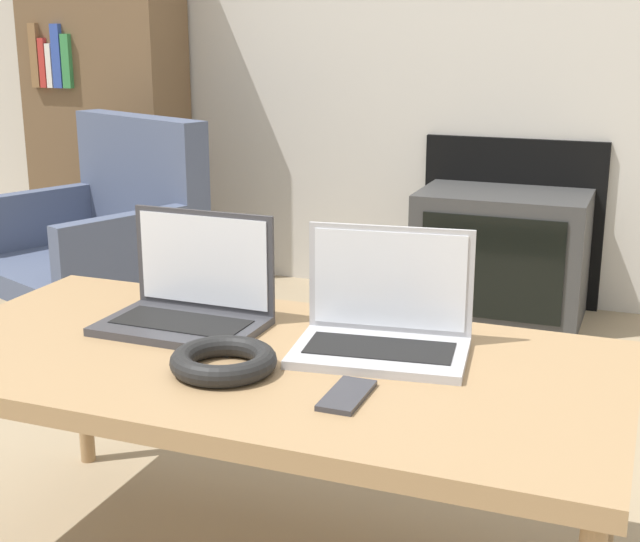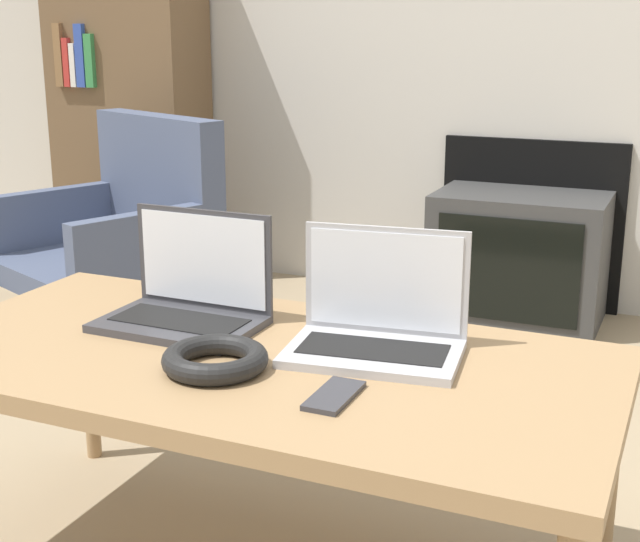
# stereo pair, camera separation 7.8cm
# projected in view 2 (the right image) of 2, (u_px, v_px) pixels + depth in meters

# --- Properties ---
(table) EXTENTS (1.30, 0.65, 0.46)m
(table) POSITION_uv_depth(u_px,v_px,m) (254.00, 372.00, 1.63)
(table) COLOR #9E7A51
(table) RESTS_ON ground_plane
(laptop_left) EXTENTS (0.31, 0.21, 0.22)m
(laptop_left) POSITION_uv_depth(u_px,v_px,m) (189.00, 298.00, 1.78)
(laptop_left) COLOR #38383D
(laptop_left) RESTS_ON table
(laptop_right) EXTENTS (0.34, 0.25, 0.22)m
(laptop_right) POSITION_uv_depth(u_px,v_px,m) (378.00, 325.00, 1.63)
(laptop_right) COLOR #B2B2B7
(laptop_right) RESTS_ON table
(headphones) EXTENTS (0.19, 0.19, 0.04)m
(headphones) POSITION_uv_depth(u_px,v_px,m) (215.00, 359.00, 1.54)
(headphones) COLOR black
(headphones) RESTS_ON table
(phone) EXTENTS (0.06, 0.13, 0.01)m
(phone) POSITION_uv_depth(u_px,v_px,m) (334.00, 395.00, 1.43)
(phone) COLOR #333338
(phone) RESTS_ON table
(tv) EXTENTS (0.60, 0.39, 0.47)m
(tv) POSITION_uv_depth(u_px,v_px,m) (518.00, 257.00, 3.21)
(tv) COLOR #383838
(tv) RESTS_ON ground_plane
(armchair) EXTENTS (0.83, 0.81, 0.74)m
(armchair) POSITION_uv_depth(u_px,v_px,m) (125.00, 226.00, 3.14)
(armchair) COLOR #47516B
(armchair) RESTS_ON ground_plane
(bookshelf) EXTENTS (0.63, 0.32, 1.45)m
(bookshelf) POSITION_uv_depth(u_px,v_px,m) (129.00, 103.00, 3.77)
(bookshelf) COLOR brown
(bookshelf) RESTS_ON ground_plane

